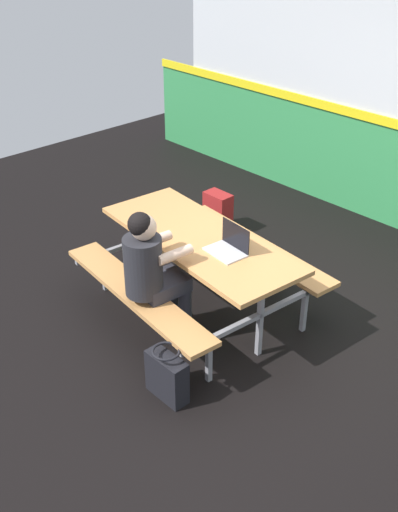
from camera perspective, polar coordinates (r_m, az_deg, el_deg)
ground_plane at (r=5.19m, az=3.33°, el=-7.13°), size 10.00×10.00×0.02m
picnic_table_main at (r=5.11m, az=-0.00°, el=0.24°), size 1.99×1.73×0.74m
student_nearer at (r=4.68m, az=-4.46°, el=-1.11°), size 0.39×0.54×1.21m
laptop_silver at (r=4.80m, az=2.84°, el=0.91°), size 0.34×0.25×0.22m
backpack_dark at (r=6.61m, az=1.84°, el=4.17°), size 0.30×0.22×0.44m
tote_bag_bright at (r=4.46m, az=-3.05°, el=-11.23°), size 0.34×0.21×0.43m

